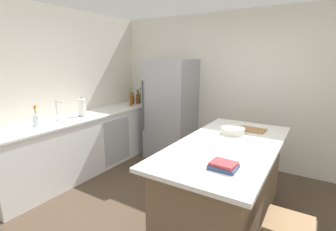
{
  "coord_description": "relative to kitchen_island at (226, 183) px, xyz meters",
  "views": [
    {
      "loc": [
        1.11,
        -1.99,
        1.82
      ],
      "look_at": [
        -0.78,
        1.04,
        1.0
      ],
      "focal_mm": 26.42,
      "sensor_mm": 36.0,
      "label": 1
    }
  ],
  "objects": [
    {
      "name": "wall_rear",
      "position": [
        -0.33,
        1.76,
        0.82
      ],
      "size": [
        6.0,
        0.1,
        2.6
      ],
      "primitive_type": "cube",
      "color": "silver",
      "rests_on": "ground_plane"
    },
    {
      "name": "wall_left",
      "position": [
        -2.78,
        -0.49,
        0.82
      ],
      "size": [
        0.1,
        6.0,
        2.6
      ],
      "primitive_type": "cube",
      "color": "silver",
      "rests_on": "ground_plane"
    },
    {
      "name": "counter_run_left",
      "position": [
        -2.42,
        0.12,
        -0.01
      ],
      "size": [
        0.66,
        3.02,
        0.93
      ],
      "color": "white",
      "rests_on": "ground_plane"
    },
    {
      "name": "kitchen_island",
      "position": [
        0.0,
        0.0,
        0.0
      ],
      "size": [
        0.99,
        2.07,
        0.94
      ],
      "color": "#7A6047",
      "rests_on": "ground_plane"
    },
    {
      "name": "refrigerator",
      "position": [
        -1.55,
        1.36,
        0.43
      ],
      "size": [
        0.81,
        0.74,
        1.81
      ],
      "color": "#93969B",
      "rests_on": "ground_plane"
    },
    {
      "name": "sink_faucet",
      "position": [
        -2.46,
        -0.33,
        0.61
      ],
      "size": [
        0.15,
        0.05,
        0.3
      ],
      "color": "silver",
      "rests_on": "counter_run_left"
    },
    {
      "name": "flower_vase",
      "position": [
        -2.46,
        -0.66,
        0.55
      ],
      "size": [
        0.08,
        0.08,
        0.29
      ],
      "color": "silver",
      "rests_on": "counter_run_left"
    },
    {
      "name": "paper_towel_roll",
      "position": [
        -2.41,
        0.06,
        0.59
      ],
      "size": [
        0.14,
        0.14,
        0.31
      ],
      "color": "gray",
      "rests_on": "counter_run_left"
    },
    {
      "name": "gin_bottle",
      "position": [
        -2.36,
        1.51,
        0.58
      ],
      "size": [
        0.08,
        0.08,
        0.31
      ],
      "color": "#8CB79E",
      "rests_on": "counter_run_left"
    },
    {
      "name": "whiskey_bottle",
      "position": [
        -2.37,
        1.42,
        0.56
      ],
      "size": [
        0.08,
        0.08,
        0.28
      ],
      "color": "brown",
      "rests_on": "counter_run_left"
    },
    {
      "name": "hot_sauce_bottle",
      "position": [
        -2.41,
        1.32,
        0.54
      ],
      "size": [
        0.05,
        0.05,
        0.23
      ],
      "color": "red",
      "rests_on": "counter_run_left"
    },
    {
      "name": "olive_oil_bottle",
      "position": [
        -2.37,
        1.22,
        0.59
      ],
      "size": [
        0.06,
        0.06,
        0.34
      ],
      "color": "olive",
      "rests_on": "counter_run_left"
    },
    {
      "name": "vinegar_bottle",
      "position": [
        -2.32,
        1.13,
        0.56
      ],
      "size": [
        0.05,
        0.05,
        0.27
      ],
      "color": "#994C23",
      "rests_on": "counter_run_left"
    },
    {
      "name": "cookbook_stack",
      "position": [
        0.17,
        -0.63,
        0.49
      ],
      "size": [
        0.22,
        0.19,
        0.06
      ],
      "color": "#334770",
      "rests_on": "kitchen_island"
    },
    {
      "name": "mixing_bowl",
      "position": [
        -0.07,
        0.37,
        0.5
      ],
      "size": [
        0.28,
        0.28,
        0.08
      ],
      "color": "silver",
      "rests_on": "kitchen_island"
    },
    {
      "name": "cutting_board",
      "position": [
        0.09,
        0.63,
        0.47
      ],
      "size": [
        0.33,
        0.24,
        0.02
      ],
      "color": "#9E7042",
      "rests_on": "kitchen_island"
    }
  ]
}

